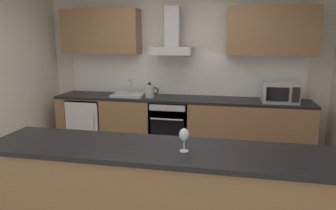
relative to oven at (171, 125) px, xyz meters
The scene contains 13 objects.
ground 1.67m from the oven, 85.25° to the right, with size 5.49×4.89×0.02m, color gray.
wall_back 0.94m from the oven, 71.88° to the left, with size 5.49×0.12×2.60m, color silver.
backsplash_tile 0.85m from the oven, 68.31° to the left, with size 3.82×0.02×0.66m, color white.
counter_back 0.14m from the oven, 11.19° to the left, with size 3.95×0.60×0.90m.
counter_island 2.48m from the oven, 81.33° to the right, with size 2.73×0.64×0.98m.
upper_cabinets 1.47m from the oven, 52.97° to the left, with size 3.90×0.32×0.70m.
oven is the anchor object (origin of this frame).
refrigerator 1.38m from the oven, behind, with size 0.58×0.60×0.85m.
microwave 1.71m from the oven, ahead, with size 0.50×0.38×0.30m.
sink 0.83m from the oven, behind, with size 0.50×0.40×0.26m.
kettle 0.64m from the oven, behind, with size 0.29×0.15×0.24m.
range_hood 1.33m from the oven, 90.00° to the left, with size 0.62×0.45×0.72m.
wine_glass 2.63m from the oven, 76.66° to the right, with size 0.08×0.08×0.18m.
Camera 1 is at (0.78, -3.07, 1.81)m, focal length 33.31 mm.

